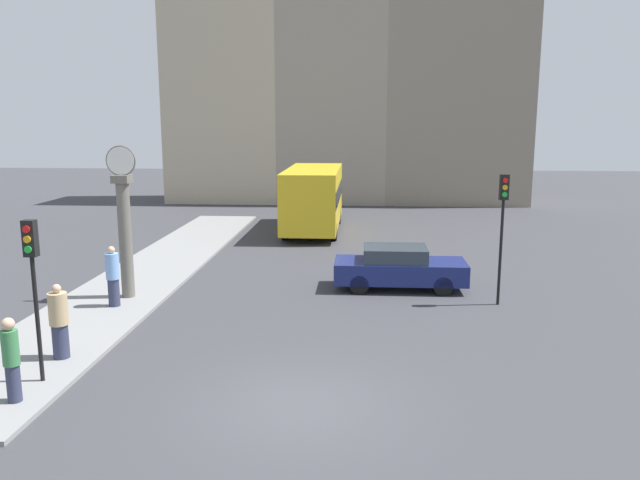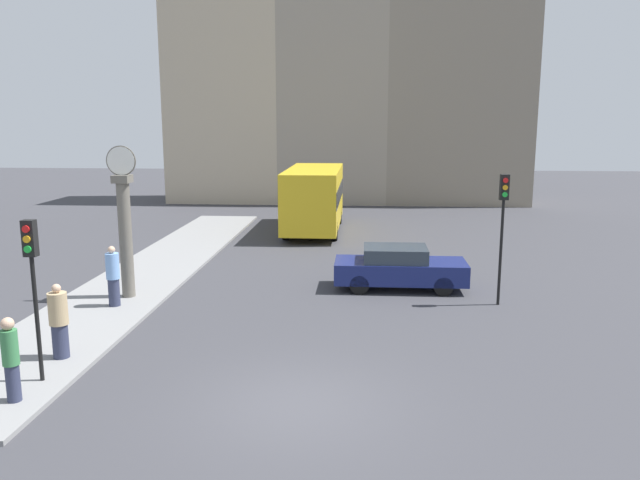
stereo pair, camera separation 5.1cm
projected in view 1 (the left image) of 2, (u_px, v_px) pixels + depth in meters
The scene contains 11 objects.
ground_plane at pixel (298, 404), 12.44m from camera, with size 120.00×120.00×0.00m, color #38383D.
sidewalk_corner at pixel (155, 269), 23.54m from camera, with size 3.27×25.77×0.10m, color gray.
building_row at pixel (343, 102), 42.45m from camera, with size 24.27×5.00×14.14m.
sedan_car at pixel (399, 268), 20.86m from camera, with size 4.36×1.74×1.44m.
bus_distant at pixel (313, 196), 31.53m from camera, with size 2.63×7.87×3.19m.
traffic_light_near at pixel (33, 267), 12.86m from camera, with size 0.26×0.24×3.48m.
traffic_light_far at pixel (503, 213), 18.64m from camera, with size 0.26×0.24×4.00m.
street_clock at pixel (125, 227), 19.27m from camera, with size 0.92×0.52×4.72m.
pedestrian_blue_stripe at pixel (113, 276), 18.53m from camera, with size 0.39×0.39×1.82m.
pedestrian_green_hoodie at pixel (11, 359), 12.19m from camera, with size 0.32×0.32×1.73m.
pedestrian_tan_coat at pixel (59, 322), 14.46m from camera, with size 0.44×0.44×1.78m.
Camera 1 is at (1.23, -11.54, 5.58)m, focal length 35.00 mm.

